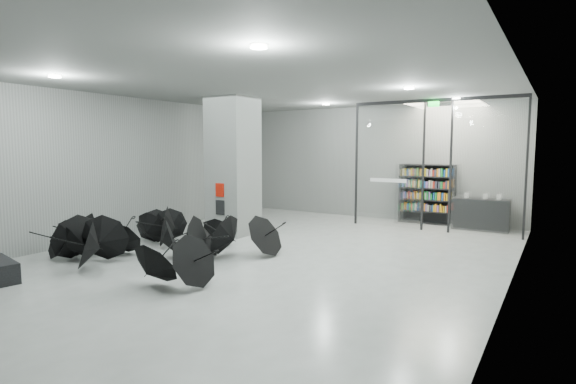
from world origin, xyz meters
The scene contains 9 objects.
room centered at (0.00, 0.00, 2.84)m, with size 14.00×14.02×4.01m.
column centered at (-2.50, 2.00, 2.00)m, with size 1.20×1.20×4.00m, color slate.
fire_cabinet centered at (-2.50, 1.38, 1.35)m, with size 0.28×0.04×0.38m, color #A50A07.
info_panel centered at (-2.50, 1.38, 0.85)m, with size 0.30×0.03×0.42m, color black.
exit_sign centered at (2.40, 5.30, 3.82)m, with size 0.30×0.06×0.15m, color #0CE533.
glass_partition centered at (2.39, 5.50, 2.18)m, with size 5.06×0.08×4.00m.
bookshelf centered at (1.91, 6.75, 0.99)m, with size 1.81×0.36×1.99m, color black, non-canonical shape.
shop_counter centered at (3.65, 6.47, 0.49)m, with size 1.63×0.65×0.98m, color black.
umbrella_cluster centered at (-2.30, -1.29, 0.31)m, with size 5.06×4.38×1.27m.
Camera 1 is at (5.72, -8.23, 2.57)m, focal length 27.68 mm.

